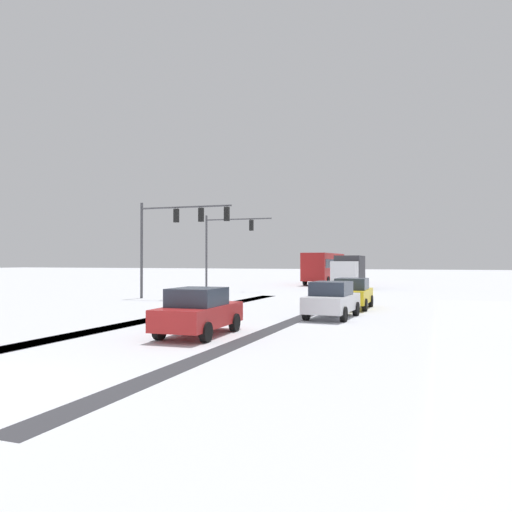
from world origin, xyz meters
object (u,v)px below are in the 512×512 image
Objects in this scene: traffic_signal_far_left at (224,239)px; traffic_signal_near_left at (177,227)px; car_white_second at (332,300)px; box_truck_delivery at (349,271)px; car_red_third at (199,311)px; bus_oncoming at (324,266)px; car_yellow_cab_lead at (352,293)px.

traffic_signal_near_left is at bearing -84.21° from traffic_signal_far_left.
box_truck_delivery reaches higher than car_white_second.
car_red_third is (9.77, -23.96, -3.61)m from traffic_signal_far_left.
bus_oncoming is (4.37, 25.09, -2.82)m from traffic_signal_near_left.
box_truck_delivery is (9.74, 5.74, -2.79)m from traffic_signal_far_left.
traffic_signal_far_left is 11.65m from box_truck_delivery.
box_truck_delivery is (-3.31, 18.25, 0.82)m from car_yellow_cab_lead.
box_truck_delivery is (4.36, -9.40, -0.36)m from bus_oncoming.
traffic_signal_far_left is 18.44m from car_yellow_cab_lead.
car_red_third is at bearing -83.60° from bus_oncoming.
box_truck_delivery is at bearing 30.49° from traffic_signal_far_left.
box_truck_delivery is at bearing 90.05° from car_red_third.
car_white_second is at bearing -82.09° from box_truck_delivery.
traffic_signal_near_left reaches higher than bus_oncoming.
traffic_signal_far_left is 0.87× the size of box_truck_delivery.
bus_oncoming is at bearing 80.11° from traffic_signal_near_left.
box_truck_delivery is at bearing 60.91° from traffic_signal_near_left.
car_red_third is (8.76, -14.01, -3.99)m from traffic_signal_near_left.
car_yellow_cab_lead is at bearing 88.51° from car_white_second.
car_yellow_cab_lead is 0.99× the size of car_white_second.
car_yellow_cab_lead is 0.55× the size of box_truck_delivery.
bus_oncoming is at bearing 103.13° from car_white_second.
traffic_signal_near_left is at bearing 168.00° from car_yellow_cab_lead.
traffic_signal_far_left is at bearing 136.21° from car_yellow_cab_lead.
car_yellow_cab_lead and car_red_third have the same top height.
bus_oncoming is 1.47× the size of box_truck_delivery.
traffic_signal_near_left is 0.89× the size of box_truck_delivery.
traffic_signal_far_left is at bearing 112.18° from car_red_third.
traffic_signal_near_left reaches higher than car_yellow_cab_lead.
car_white_second is 33.26m from bus_oncoming.
traffic_signal_near_left is 17.00m from car_red_third.
car_red_third is 0.56× the size of box_truck_delivery.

